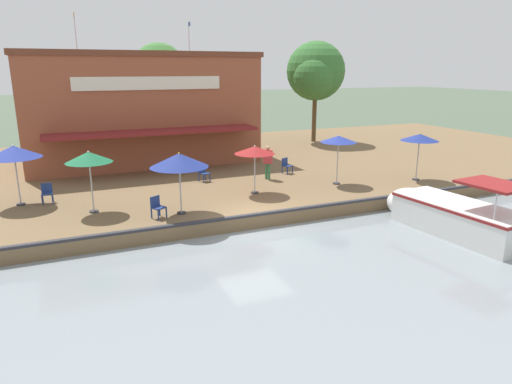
{
  "coord_description": "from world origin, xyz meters",
  "views": [
    {
      "loc": [
        15.53,
        -6.64,
        6.21
      ],
      "look_at": [
        -1.0,
        0.52,
        1.3
      ],
      "focal_mm": 32.0,
      "sensor_mm": 36.0,
      "label": 1
    }
  ],
  "objects_px": {
    "cafe_chair_facing_river": "(47,192)",
    "patio_umbrella_back_row": "(14,152)",
    "patio_umbrella_by_entrance": "(339,139)",
    "cafe_chair_mid_patio": "(203,172)",
    "tree_upstream_bank": "(315,73)",
    "cafe_chair_under_first_umbrella": "(286,165)",
    "motorboat_distant_upstream": "(447,213)",
    "waterfront_restaurant": "(140,107)",
    "tree_downstream_bank": "(158,72)",
    "patio_umbrella_mid_patio_right": "(255,150)",
    "patio_umbrella_mid_patio_left": "(179,160)",
    "patio_umbrella_far_corner": "(89,157)",
    "cafe_chair_beside_entrance": "(157,206)",
    "person_mid_patio": "(268,158)",
    "patio_umbrella_near_quay_edge": "(420,138)"
  },
  "relations": [
    {
      "from": "motorboat_distant_upstream",
      "to": "cafe_chair_mid_patio",
      "type": "bearing_deg",
      "value": -143.12
    },
    {
      "from": "patio_umbrella_by_entrance",
      "to": "patio_umbrella_mid_patio_right",
      "type": "bearing_deg",
      "value": -90.3
    },
    {
      "from": "motorboat_distant_upstream",
      "to": "cafe_chair_beside_entrance",
      "type": "bearing_deg",
      "value": -112.83
    },
    {
      "from": "patio_umbrella_mid_patio_right",
      "to": "patio_umbrella_mid_patio_left",
      "type": "distance_m",
      "value": 4.24
    },
    {
      "from": "tree_upstream_bank",
      "to": "cafe_chair_mid_patio",
      "type": "bearing_deg",
      "value": -52.42
    },
    {
      "from": "patio_umbrella_mid_patio_left",
      "to": "tree_upstream_bank",
      "type": "xyz_separation_m",
      "value": [
        -13.84,
        14.12,
        3.1
      ]
    },
    {
      "from": "patio_umbrella_back_row",
      "to": "cafe_chair_facing_river",
      "type": "xyz_separation_m",
      "value": [
        0.12,
        1.05,
        -1.81
      ]
    },
    {
      "from": "cafe_chair_under_first_umbrella",
      "to": "motorboat_distant_upstream",
      "type": "xyz_separation_m",
      "value": [
        9.29,
        2.29,
        -0.33
      ]
    },
    {
      "from": "patio_umbrella_mid_patio_left",
      "to": "cafe_chair_mid_patio",
      "type": "bearing_deg",
      "value": 153.52
    },
    {
      "from": "patio_umbrella_back_row",
      "to": "patio_umbrella_near_quay_edge",
      "type": "height_order",
      "value": "patio_umbrella_back_row"
    },
    {
      "from": "waterfront_restaurant",
      "to": "cafe_chair_beside_entrance",
      "type": "height_order",
      "value": "waterfront_restaurant"
    },
    {
      "from": "waterfront_restaurant",
      "to": "cafe_chair_mid_patio",
      "type": "relative_size",
      "value": 15.85
    },
    {
      "from": "patio_umbrella_mid_patio_left",
      "to": "person_mid_patio",
      "type": "bearing_deg",
      "value": 125.15
    },
    {
      "from": "waterfront_restaurant",
      "to": "patio_umbrella_back_row",
      "type": "bearing_deg",
      "value": -38.72
    },
    {
      "from": "cafe_chair_facing_river",
      "to": "patio_umbrella_back_row",
      "type": "bearing_deg",
      "value": -96.51
    },
    {
      "from": "tree_upstream_bank",
      "to": "patio_umbrella_by_entrance",
      "type": "bearing_deg",
      "value": -25.35
    },
    {
      "from": "waterfront_restaurant",
      "to": "tree_downstream_bank",
      "type": "xyz_separation_m",
      "value": [
        -5.24,
        2.32,
        2.04
      ]
    },
    {
      "from": "cafe_chair_beside_entrance",
      "to": "tree_downstream_bank",
      "type": "distance_m",
      "value": 18.48
    },
    {
      "from": "patio_umbrella_by_entrance",
      "to": "cafe_chair_under_first_umbrella",
      "type": "relative_size",
      "value": 2.9
    },
    {
      "from": "patio_umbrella_far_corner",
      "to": "cafe_chair_under_first_umbrella",
      "type": "height_order",
      "value": "patio_umbrella_far_corner"
    },
    {
      "from": "patio_umbrella_by_entrance",
      "to": "cafe_chair_mid_patio",
      "type": "xyz_separation_m",
      "value": [
        -3.18,
        -5.94,
        -1.77
      ]
    },
    {
      "from": "waterfront_restaurant",
      "to": "tree_downstream_bank",
      "type": "bearing_deg",
      "value": 156.08
    },
    {
      "from": "patio_umbrella_mid_patio_left",
      "to": "cafe_chair_beside_entrance",
      "type": "height_order",
      "value": "patio_umbrella_mid_patio_left"
    },
    {
      "from": "patio_umbrella_far_corner",
      "to": "cafe_chair_mid_patio",
      "type": "xyz_separation_m",
      "value": [
        -3.24,
        5.59,
        -1.77
      ]
    },
    {
      "from": "cafe_chair_under_first_umbrella",
      "to": "waterfront_restaurant",
      "type": "bearing_deg",
      "value": -138.0
    },
    {
      "from": "patio_umbrella_near_quay_edge",
      "to": "tree_downstream_bank",
      "type": "height_order",
      "value": "tree_downstream_bank"
    },
    {
      "from": "patio_umbrella_mid_patio_right",
      "to": "patio_umbrella_mid_patio_left",
      "type": "height_order",
      "value": "patio_umbrella_mid_patio_left"
    },
    {
      "from": "cafe_chair_under_first_umbrella",
      "to": "motorboat_distant_upstream",
      "type": "height_order",
      "value": "motorboat_distant_upstream"
    },
    {
      "from": "patio_umbrella_by_entrance",
      "to": "patio_umbrella_far_corner",
      "type": "height_order",
      "value": "patio_umbrella_far_corner"
    },
    {
      "from": "cafe_chair_beside_entrance",
      "to": "cafe_chair_mid_patio",
      "type": "distance_m",
      "value": 6.01
    },
    {
      "from": "patio_umbrella_mid_patio_right",
      "to": "cafe_chair_beside_entrance",
      "type": "relative_size",
      "value": 2.63
    },
    {
      "from": "cafe_chair_facing_river",
      "to": "cafe_chair_mid_patio",
      "type": "height_order",
      "value": "same"
    },
    {
      "from": "patio_umbrella_far_corner",
      "to": "motorboat_distant_upstream",
      "type": "bearing_deg",
      "value": 64.17
    },
    {
      "from": "motorboat_distant_upstream",
      "to": "tree_upstream_bank",
      "type": "xyz_separation_m",
      "value": [
        -18.36,
        4.71,
        5.11
      ]
    },
    {
      "from": "person_mid_patio",
      "to": "motorboat_distant_upstream",
      "type": "bearing_deg",
      "value": 24.14
    },
    {
      "from": "cafe_chair_mid_patio",
      "to": "motorboat_distant_upstream",
      "type": "xyz_separation_m",
      "value": [
        9.34,
        7.01,
        -0.33
      ]
    },
    {
      "from": "patio_umbrella_by_entrance",
      "to": "patio_umbrella_far_corner",
      "type": "relative_size",
      "value": 0.98
    },
    {
      "from": "tree_downstream_bank",
      "to": "patio_umbrella_by_entrance",
      "type": "bearing_deg",
      "value": 19.14
    },
    {
      "from": "cafe_chair_beside_entrance",
      "to": "cafe_chair_mid_patio",
      "type": "height_order",
      "value": "same"
    },
    {
      "from": "waterfront_restaurant",
      "to": "tree_downstream_bank",
      "type": "relative_size",
      "value": 1.82
    },
    {
      "from": "patio_umbrella_mid_patio_right",
      "to": "cafe_chair_under_first_umbrella",
      "type": "bearing_deg",
      "value": 133.96
    },
    {
      "from": "cafe_chair_mid_patio",
      "to": "person_mid_patio",
      "type": "height_order",
      "value": "person_mid_patio"
    },
    {
      "from": "patio_umbrella_back_row",
      "to": "motorboat_distant_upstream",
      "type": "distance_m",
      "value": 17.62
    },
    {
      "from": "patio_umbrella_back_row",
      "to": "cafe_chair_mid_patio",
      "type": "relative_size",
      "value": 3.03
    },
    {
      "from": "patio_umbrella_by_entrance",
      "to": "cafe_chair_facing_river",
      "type": "xyz_separation_m",
      "value": [
        -2.1,
        -13.23,
        -1.77
      ]
    },
    {
      "from": "patio_umbrella_back_row",
      "to": "person_mid_patio",
      "type": "bearing_deg",
      "value": 90.46
    },
    {
      "from": "patio_umbrella_near_quay_edge",
      "to": "cafe_chair_beside_entrance",
      "type": "bearing_deg",
      "value": -86.26
    },
    {
      "from": "cafe_chair_facing_river",
      "to": "motorboat_distant_upstream",
      "type": "bearing_deg",
      "value": 60.01
    },
    {
      "from": "patio_umbrella_back_row",
      "to": "person_mid_patio",
      "type": "height_order",
      "value": "patio_umbrella_back_row"
    },
    {
      "from": "patio_umbrella_mid_patio_left",
      "to": "tree_upstream_bank",
      "type": "height_order",
      "value": "tree_upstream_bank"
    }
  ]
}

